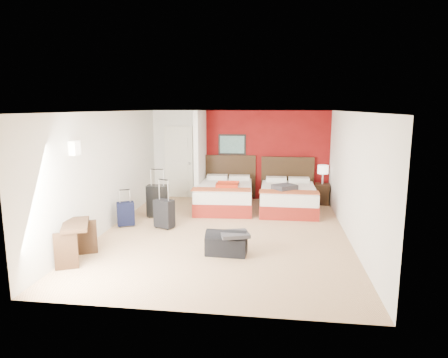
% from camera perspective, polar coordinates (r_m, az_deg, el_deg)
% --- Properties ---
extents(ground, '(6.50, 6.50, 0.00)m').
position_cam_1_polar(ground, '(8.28, 0.04, -7.84)').
color(ground, tan).
rests_on(ground, ground).
extents(room_walls, '(5.02, 6.52, 2.50)m').
position_cam_1_polar(room_walls, '(9.62, -7.15, 2.35)').
color(room_walls, silver).
rests_on(room_walls, ground).
extents(red_accent_panel, '(3.50, 0.04, 2.50)m').
position_cam_1_polar(red_accent_panel, '(11.11, 6.09, 3.40)').
color(red_accent_panel, maroon).
rests_on(red_accent_panel, ground).
extents(partition_wall, '(0.12, 1.20, 2.50)m').
position_cam_1_polar(partition_wall, '(10.69, -3.44, 3.17)').
color(partition_wall, silver).
rests_on(partition_wall, ground).
extents(entry_door, '(0.82, 0.06, 2.05)m').
position_cam_1_polar(entry_door, '(11.45, -6.55, 2.46)').
color(entry_door, silver).
rests_on(entry_door, ground).
extents(bed_left, '(1.55, 2.11, 0.61)m').
position_cam_1_polar(bed_left, '(10.21, 0.07, -2.55)').
color(bed_left, silver).
rests_on(bed_left, ground).
extents(bed_right, '(1.39, 1.97, 0.59)m').
position_cam_1_polar(bed_right, '(10.13, 9.24, -2.84)').
color(bed_right, silver).
rests_on(bed_right, ground).
extents(red_suitcase_open, '(0.60, 0.80, 0.09)m').
position_cam_1_polar(red_suitcase_open, '(10.03, 0.56, -0.74)').
color(red_suitcase_open, '#B4270F').
rests_on(red_suitcase_open, bed_left).
extents(jacket_bundle, '(0.67, 0.66, 0.13)m').
position_cam_1_polar(jacket_bundle, '(9.76, 8.76, -1.19)').
color(jacket_bundle, '#3D3D42').
rests_on(jacket_bundle, bed_right).
extents(nightstand, '(0.43, 0.43, 0.55)m').
position_cam_1_polar(nightstand, '(10.97, 13.99, -2.11)').
color(nightstand, black).
rests_on(nightstand, ground).
extents(table_lamp, '(0.34, 0.34, 0.51)m').
position_cam_1_polar(table_lamp, '(10.87, 14.11, 0.62)').
color(table_lamp, white).
rests_on(table_lamp, nightstand).
extents(suitcase_black, '(0.51, 0.34, 0.74)m').
position_cam_1_polar(suitcase_black, '(9.51, -9.55, -3.26)').
color(suitcase_black, black).
rests_on(suitcase_black, ground).
extents(suitcase_charcoal, '(0.47, 0.38, 0.60)m').
position_cam_1_polar(suitcase_charcoal, '(8.63, -8.64, -5.14)').
color(suitcase_charcoal, black).
rests_on(suitcase_charcoal, ground).
extents(suitcase_navy, '(0.43, 0.36, 0.51)m').
position_cam_1_polar(suitcase_navy, '(8.94, -14.05, -5.07)').
color(suitcase_navy, black).
rests_on(suitcase_navy, ground).
extents(duffel_bag, '(0.73, 0.41, 0.36)m').
position_cam_1_polar(duffel_bag, '(7.09, 0.35, -9.45)').
color(duffel_bag, black).
rests_on(duffel_bag, ground).
extents(jacket_draped, '(0.59, 0.54, 0.06)m').
position_cam_1_polar(jacket_draped, '(6.96, 1.54, -7.98)').
color(jacket_draped, '#343338').
rests_on(jacket_draped, duffel_bag).
extents(desk, '(0.70, 0.91, 0.68)m').
position_cam_1_polar(desk, '(7.18, -20.56, -8.56)').
color(desk, '#311D10').
rests_on(desk, ground).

